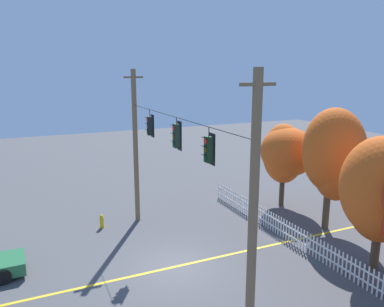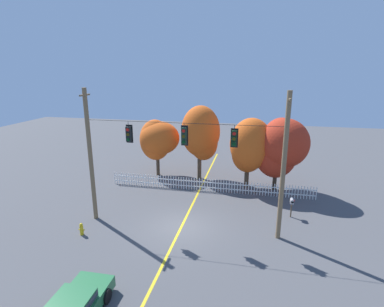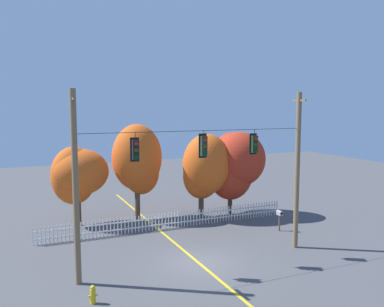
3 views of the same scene
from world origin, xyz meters
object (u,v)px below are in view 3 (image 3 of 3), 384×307
Objects in this scene: traffic_signal_northbound_primary at (135,150)px; traffic_signal_southbound_primary at (204,146)px; autumn_maple_mid at (138,161)px; fire_hydrant at (93,295)px; roadside_mailbox at (280,214)px; traffic_signal_eastbound_side at (254,144)px; autumn_maple_far_west at (234,164)px; autumn_maple_near_fence at (78,174)px; autumn_oak_far_east at (205,168)px.

traffic_signal_southbound_primary is at bearing 0.01° from traffic_signal_northbound_primary.
traffic_signal_northbound_primary is 0.20× the size of autumn_maple_mid.
roadside_mailbox is (12.81, 5.11, 0.71)m from fire_hydrant.
traffic_signal_southbound_primary is at bearing 179.98° from traffic_signal_eastbound_side.
traffic_signal_northbound_primary reaches higher than autumn_maple_far_west.
autumn_maple_near_fence reaches higher than roadside_mailbox.
traffic_signal_eastbound_side reaches higher than autumn_maple_near_fence.
roadside_mailbox is (0.63, -4.82, -2.66)m from autumn_maple_far_west.
autumn_maple_far_west reaches higher than fire_hydrant.
traffic_signal_southbound_primary is at bearing -156.72° from roadside_mailbox.
traffic_signal_eastbound_side is at bearing -50.57° from autumn_maple_near_fence.
traffic_signal_southbound_primary is 9.59m from autumn_maple_mid.
autumn_maple_mid is 10.33m from roadside_mailbox.
traffic_signal_northbound_primary is 10.82m from autumn_oak_far_east.
fire_hydrant is at bearing -158.25° from roadside_mailbox.
roadside_mailbox is at bearing 15.87° from traffic_signal_northbound_primary.
traffic_signal_northbound_primary is at bearing -141.33° from autumn_maple_far_west.
traffic_signal_northbound_primary is 1.03× the size of traffic_signal_eastbound_side.
traffic_signal_southbound_primary is 0.23× the size of autumn_oak_far_east.
traffic_signal_northbound_primary is 6.51m from fire_hydrant.
traffic_signal_eastbound_side is at bearing -69.02° from autumn_maple_mid.
autumn_maple_mid is 13.28m from fire_hydrant.
autumn_maple_mid is 4.76m from autumn_oak_far_east.
autumn_maple_near_fence is 4.22m from autumn_maple_mid.
autumn_oak_far_east is (0.81, 7.67, -2.39)m from traffic_signal_eastbound_side.
autumn_maple_far_west is at bearing 2.06° from autumn_oak_far_east.
roadside_mailbox is (11.64, -6.52, -2.44)m from autumn_maple_near_fence.
traffic_signal_southbound_primary is at bearing -116.11° from autumn_oak_far_east.
traffic_signal_eastbound_side is 6.92m from roadside_mailbox.
traffic_signal_eastbound_side is at bearing -0.02° from traffic_signal_southbound_primary.
traffic_signal_eastbound_side reaches higher than fire_hydrant.
traffic_signal_northbound_primary is 3.51m from traffic_signal_southbound_primary.
traffic_signal_northbound_primary is 9.85m from autumn_maple_near_fence.
traffic_signal_eastbound_side is 0.20× the size of autumn_maple_mid.
traffic_signal_southbound_primary reaches higher than fire_hydrant.
traffic_signal_northbound_primary is 0.26× the size of autumn_maple_near_fence.
fire_hydrant is at bearing -166.32° from traffic_signal_eastbound_side.
traffic_signal_northbound_primary is at bearing -82.06° from autumn_maple_near_fence.
autumn_maple_near_fence is 6.90× the size of fire_hydrant.
traffic_signal_southbound_primary reaches higher than autumn_maple_near_fence.
traffic_signal_southbound_primary is at bearing -86.03° from autumn_maple_mid.
fire_hydrant is (-1.17, -11.63, -3.15)m from autumn_maple_near_fence.
fire_hydrant is (-5.35, -11.56, -3.77)m from autumn_maple_mid.
fire_hydrant is (-12.18, -9.93, -3.38)m from autumn_maple_far_west.
autumn_maple_far_west is 7.93× the size of fire_hydrant.
autumn_maple_far_west is at bearing -13.40° from autumn_maple_mid.
autumn_maple_near_fence is at bearing 84.23° from fire_hydrant.
autumn_maple_far_west is at bearing 51.43° from traffic_signal_southbound_primary.
autumn_maple_mid reaches higher than autumn_maple_far_west.
autumn_maple_near_fence is 8.76m from autumn_oak_far_east.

